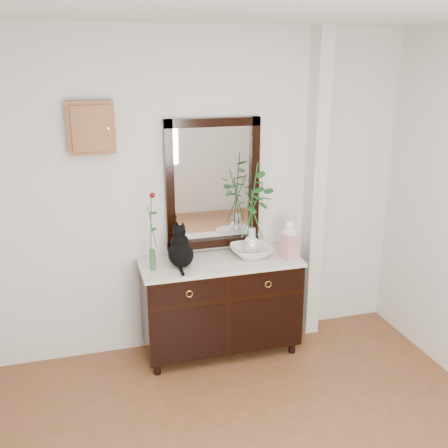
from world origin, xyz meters
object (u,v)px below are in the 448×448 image
object	(u,v)px
cat	(181,246)
lotus_bowl	(251,251)
sideboard	(221,302)
ginger_jar	(289,238)

from	to	relation	value
cat	lotus_bowl	world-z (taller)	cat
cat	sideboard	bearing A→B (deg)	4.89
sideboard	cat	size ratio (longest dim) A/B	4.01
sideboard	lotus_bowl	xyz separation A→B (m)	(0.28, 0.03, 0.42)
sideboard	lotus_bowl	size ratio (longest dim) A/B	3.78
cat	lotus_bowl	size ratio (longest dim) A/B	0.94
lotus_bowl	ginger_jar	distance (m)	0.33
sideboard	ginger_jar	distance (m)	0.79
lotus_bowl	ginger_jar	world-z (taller)	ginger_jar
sideboard	cat	xyz separation A→B (m)	(-0.34, -0.01, 0.54)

